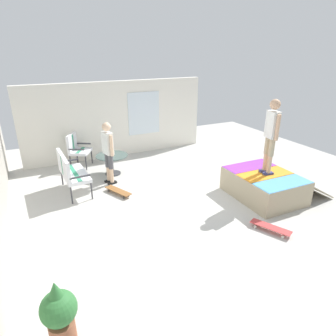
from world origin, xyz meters
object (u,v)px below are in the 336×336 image
object	(u,v)px
patio_table	(112,161)
skateboard_spare	(271,227)
skateboard_by_bench	(118,191)
potted_plant	(59,312)
skate_ramp	(265,185)
patio_bench	(70,170)
person_skater	(272,131)
patio_chair_near_house	(76,147)
person_watching	(108,149)

from	to	relation	value
patio_table	skateboard_spare	xyz separation A→B (m)	(-4.19, -1.97, -0.32)
skateboard_by_bench	potted_plant	bearing A→B (deg)	152.87
skate_ramp	patio_bench	size ratio (longest dim) A/B	1.71
skate_ramp	person_skater	bearing A→B (deg)	-29.15
patio_chair_near_house	person_watching	xyz separation A→B (m)	(-1.62, -0.55, 0.35)
patio_bench	person_watching	bearing A→B (deg)	-82.22
patio_table	potted_plant	size ratio (longest dim) A/B	0.98
person_watching	skateboard_by_bench	size ratio (longest dim) A/B	2.04
patio_bench	person_skater	bearing A→B (deg)	-118.42
person_skater	potted_plant	xyz separation A→B (m)	(-1.87, 4.98, -1.17)
skate_ramp	person_skater	world-z (taller)	person_skater
patio_bench	skateboard_by_bench	xyz separation A→B (m)	(-0.60, -1.01, -0.53)
patio_table	skateboard_by_bench	xyz separation A→B (m)	(-1.30, 0.25, -0.32)
person_watching	skateboard_by_bench	xyz separation A→B (m)	(-0.74, 0.02, -0.88)
patio_table	potted_plant	bearing A→B (deg)	156.91
skate_ramp	person_watching	size ratio (longest dim) A/B	1.31
skateboard_spare	patio_chair_near_house	bearing A→B (deg)	27.69
person_skater	skateboard_by_bench	size ratio (longest dim) A/B	2.15
patio_bench	skateboard_spare	size ratio (longest dim) A/B	1.57
patio_bench	person_watching	xyz separation A→B (m)	(0.14, -1.03, 0.35)
patio_bench	potted_plant	distance (m)	4.22
skateboard_spare	skateboard_by_bench	bearing A→B (deg)	37.55
potted_plant	skateboard_spare	bearing A→B (deg)	-80.85
patio_chair_near_house	skateboard_spare	distance (m)	5.95
skate_ramp	patio_chair_near_house	size ratio (longest dim) A/B	2.13
skateboard_by_bench	skate_ramp	bearing A→B (deg)	-118.26
skate_ramp	patio_chair_near_house	world-z (taller)	patio_chair_near_house
patio_chair_near_house	skateboard_by_bench	world-z (taller)	patio_chair_near_house
person_watching	person_skater	size ratio (longest dim) A/B	0.95
patio_bench	skateboard_spare	bearing A→B (deg)	-137.15
patio_table	potted_plant	distance (m)	5.27
patio_bench	skateboard_spare	world-z (taller)	patio_bench
patio_table	potted_plant	world-z (taller)	potted_plant
person_skater	skateboard_spare	world-z (taller)	person_skater
person_skater	skateboard_by_bench	distance (m)	3.90
patio_chair_near_house	patio_bench	bearing A→B (deg)	164.71
skate_ramp	patio_chair_near_house	xyz separation A→B (m)	(4.05, 3.69, 0.31)
potted_plant	patio_bench	bearing A→B (deg)	-10.98
patio_table	skateboard_by_bench	bearing A→B (deg)	169.12
patio_bench	patio_table	size ratio (longest dim) A/B	1.41
patio_table	patio_bench	bearing A→B (deg)	119.27
person_watching	skateboard_spare	xyz separation A→B (m)	(-3.63, -2.21, -0.88)
skate_ramp	patio_table	world-z (taller)	skate_ramp
skate_ramp	person_watching	xyz separation A→B (m)	(2.43, 3.14, 0.66)
skate_ramp	patio_bench	world-z (taller)	patio_bench
skate_ramp	patio_chair_near_house	bearing A→B (deg)	42.29
skateboard_by_bench	person_watching	bearing A→B (deg)	-1.31
skate_ramp	person_watching	world-z (taller)	person_watching
skate_ramp	potted_plant	bearing A→B (deg)	110.38
skateboard_by_bench	potted_plant	world-z (taller)	potted_plant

